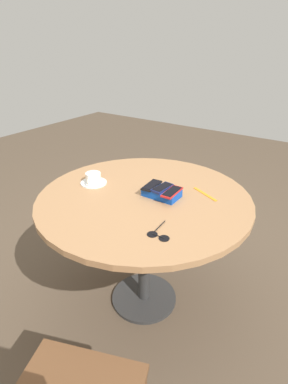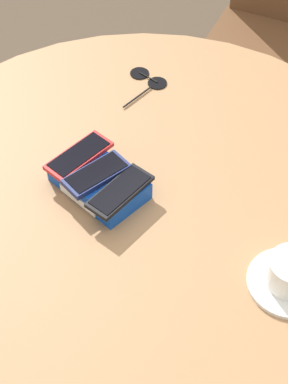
{
  "view_description": "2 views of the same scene",
  "coord_description": "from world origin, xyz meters",
  "px_view_note": "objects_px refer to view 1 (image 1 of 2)",
  "views": [
    {
      "loc": [
        -0.78,
        1.15,
        1.47
      ],
      "look_at": [
        0.0,
        0.0,
        0.76
      ],
      "focal_mm": 28.0,
      "sensor_mm": 36.0,
      "label": 1
    },
    {
      "loc": [
        0.58,
        -0.58,
        1.69
      ],
      "look_at": [
        0.0,
        0.0,
        0.76
      ],
      "focal_mm": 60.0,
      "sensor_mm": 36.0,
      "label": 2
    }
  ],
  "objects_px": {
    "phone_red": "(172,192)",
    "phone_navy": "(162,188)",
    "lanyard_strap": "(205,194)",
    "phone_box": "(162,193)",
    "phone_black": "(152,185)",
    "saucer": "(94,183)",
    "coffee_cup": "(93,178)",
    "sunglasses": "(158,235)",
    "round_table": "(144,211)"
  },
  "relations": [
    {
      "from": "round_table",
      "to": "phone_box",
      "type": "height_order",
      "value": "phone_box"
    },
    {
      "from": "round_table",
      "to": "lanyard_strap",
      "type": "height_order",
      "value": "lanyard_strap"
    },
    {
      "from": "phone_black",
      "to": "lanyard_strap",
      "type": "bearing_deg",
      "value": -148.97
    },
    {
      "from": "phone_navy",
      "to": "coffee_cup",
      "type": "distance_m",
      "value": 0.41
    },
    {
      "from": "lanyard_strap",
      "to": "saucer",
      "type": "bearing_deg",
      "value": 21.75
    },
    {
      "from": "saucer",
      "to": "phone_navy",
      "type": "bearing_deg",
      "value": -167.54
    },
    {
      "from": "phone_black",
      "to": "coffee_cup",
      "type": "height_order",
      "value": "coffee_cup"
    },
    {
      "from": "phone_box",
      "to": "phone_black",
      "type": "bearing_deg",
      "value": -1.96
    },
    {
      "from": "lanyard_strap",
      "to": "phone_box",
      "type": "bearing_deg",
      "value": 39.64
    },
    {
      "from": "phone_navy",
      "to": "sunglasses",
      "type": "relative_size",
      "value": 0.97
    },
    {
      "from": "round_table",
      "to": "sunglasses",
      "type": "relative_size",
      "value": 7.99
    },
    {
      "from": "phone_navy",
      "to": "sunglasses",
      "type": "bearing_deg",
      "value": 118.77
    },
    {
      "from": "phone_box",
      "to": "phone_black",
      "type": "distance_m",
      "value": 0.07
    },
    {
      "from": "phone_black",
      "to": "phone_box",
      "type": "bearing_deg",
      "value": 178.04
    },
    {
      "from": "phone_box",
      "to": "phone_black",
      "type": "xyz_separation_m",
      "value": [
        0.06,
        -0.0,
        0.03
      ]
    },
    {
      "from": "phone_black",
      "to": "coffee_cup",
      "type": "relative_size",
      "value": 1.25
    },
    {
      "from": "phone_navy",
      "to": "phone_black",
      "type": "xyz_separation_m",
      "value": [
        0.06,
        0.0,
        -0.0
      ]
    },
    {
      "from": "phone_black",
      "to": "saucer",
      "type": "relative_size",
      "value": 0.97
    },
    {
      "from": "coffee_cup",
      "to": "saucer",
      "type": "bearing_deg",
      "value": -70.88
    },
    {
      "from": "phone_box",
      "to": "lanyard_strap",
      "type": "distance_m",
      "value": 0.23
    },
    {
      "from": "phone_black",
      "to": "lanyard_strap",
      "type": "relative_size",
      "value": 0.81
    },
    {
      "from": "phone_red",
      "to": "phone_navy",
      "type": "bearing_deg",
      "value": -9.24
    },
    {
      "from": "coffee_cup",
      "to": "lanyard_strap",
      "type": "bearing_deg",
      "value": -157.98
    },
    {
      "from": "saucer",
      "to": "phone_black",
      "type": "bearing_deg",
      "value": -165.75
    },
    {
      "from": "round_table",
      "to": "phone_box",
      "type": "relative_size",
      "value": 6.07
    },
    {
      "from": "phone_box",
      "to": "phone_red",
      "type": "distance_m",
      "value": 0.07
    },
    {
      "from": "saucer",
      "to": "coffee_cup",
      "type": "height_order",
      "value": "coffee_cup"
    },
    {
      "from": "round_table",
      "to": "coffee_cup",
      "type": "distance_m",
      "value": 0.35
    },
    {
      "from": "round_table",
      "to": "saucer",
      "type": "relative_size",
      "value": 7.55
    },
    {
      "from": "round_table",
      "to": "sunglasses",
      "type": "height_order",
      "value": "sunglasses"
    },
    {
      "from": "coffee_cup",
      "to": "lanyard_strap",
      "type": "relative_size",
      "value": 0.65
    },
    {
      "from": "coffee_cup",
      "to": "phone_red",
      "type": "bearing_deg",
      "value": -170.09
    },
    {
      "from": "sunglasses",
      "to": "coffee_cup",
      "type": "bearing_deg",
      "value": -21.3
    },
    {
      "from": "phone_red",
      "to": "sunglasses",
      "type": "distance_m",
      "value": 0.33
    },
    {
      "from": "saucer",
      "to": "lanyard_strap",
      "type": "distance_m",
      "value": 0.62
    },
    {
      "from": "phone_navy",
      "to": "sunglasses",
      "type": "distance_m",
      "value": 0.36
    },
    {
      "from": "phone_navy",
      "to": "lanyard_strap",
      "type": "bearing_deg",
      "value": -141.36
    },
    {
      "from": "coffee_cup",
      "to": "lanyard_strap",
      "type": "distance_m",
      "value": 0.62
    },
    {
      "from": "phone_box",
      "to": "phone_red",
      "type": "xyz_separation_m",
      "value": [
        -0.06,
        0.01,
        0.03
      ]
    },
    {
      "from": "lanyard_strap",
      "to": "sunglasses",
      "type": "bearing_deg",
      "value": 89.28
    },
    {
      "from": "phone_red",
      "to": "lanyard_strap",
      "type": "xyz_separation_m",
      "value": [
        -0.12,
        -0.15,
        -0.04
      ]
    },
    {
      "from": "phone_navy",
      "to": "saucer",
      "type": "relative_size",
      "value": 0.92
    },
    {
      "from": "lanyard_strap",
      "to": "phone_red",
      "type": "bearing_deg",
      "value": 53.04
    },
    {
      "from": "phone_box",
      "to": "coffee_cup",
      "type": "distance_m",
      "value": 0.41
    },
    {
      "from": "saucer",
      "to": "lanyard_strap",
      "type": "bearing_deg",
      "value": -158.25
    },
    {
      "from": "round_table",
      "to": "lanyard_strap",
      "type": "relative_size",
      "value": 6.35
    },
    {
      "from": "phone_box",
      "to": "saucer",
      "type": "height_order",
      "value": "phone_box"
    },
    {
      "from": "phone_red",
      "to": "phone_navy",
      "type": "distance_m",
      "value": 0.06
    },
    {
      "from": "phone_red",
      "to": "coffee_cup",
      "type": "relative_size",
      "value": 1.26
    },
    {
      "from": "phone_navy",
      "to": "phone_black",
      "type": "distance_m",
      "value": 0.06
    }
  ]
}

